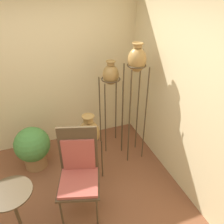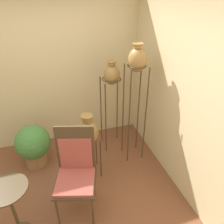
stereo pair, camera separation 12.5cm
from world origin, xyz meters
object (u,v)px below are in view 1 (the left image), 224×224
object	(u,v)px
vase_stand_short	(89,133)
potted_plant	(33,147)
side_table	(14,206)
chair	(79,169)
vase_stand_medium	(111,78)
vase_stand_tall	(137,65)

from	to	relation	value
vase_stand_short	potted_plant	world-z (taller)	vase_stand_short
side_table	chair	bearing A→B (deg)	16.03
chair	side_table	xyz separation A→B (m)	(-0.74, -0.21, -0.08)
chair	side_table	distance (m)	0.77
vase_stand_medium	potted_plant	xyz separation A→B (m)	(-1.33, -0.09, -0.92)
vase_stand_tall	chair	world-z (taller)	vase_stand_tall
chair	potted_plant	bearing A→B (deg)	135.55
vase_stand_medium	side_table	world-z (taller)	vase_stand_medium
vase_stand_short	side_table	xyz separation A→B (m)	(-1.01, -0.72, -0.20)
chair	side_table	bearing A→B (deg)	-147.29
vase_stand_medium	side_table	bearing A→B (deg)	-140.27
vase_stand_short	vase_stand_tall	bearing A→B (deg)	13.87
side_table	vase_stand_medium	bearing A→B (deg)	39.73
side_table	potted_plant	distance (m)	1.21
potted_plant	side_table	bearing A→B (deg)	-99.86
vase_stand_tall	vase_stand_medium	xyz separation A→B (m)	(-0.25, 0.36, -0.29)
vase_stand_medium	chair	world-z (taller)	vase_stand_medium
vase_stand_medium	side_table	distance (m)	2.13
vase_stand_medium	chair	size ratio (longest dim) A/B	1.36
vase_stand_tall	side_table	size ratio (longest dim) A/B	2.45
vase_stand_tall	vase_stand_short	size ratio (longest dim) A/B	1.81
vase_stand_tall	potted_plant	distance (m)	2.01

